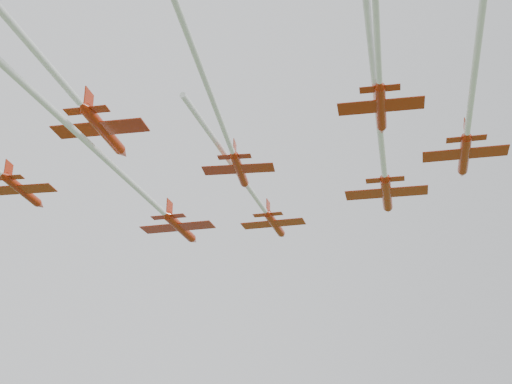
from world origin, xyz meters
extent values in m
cylinder|color=#B3250A|center=(5.59, 20.35, 51.71)|extent=(4.74, 8.13, 1.10)
cone|color=#B3250A|center=(7.86, 24.98, 51.71)|extent=(1.78, 2.10, 1.10)
cone|color=#B3250A|center=(3.45, 15.99, 51.71)|extent=(1.43, 1.52, 1.00)
ellipsoid|color=black|center=(6.47, 22.15, 52.11)|extent=(0.80, 1.04, 0.32)
cube|color=#B3250A|center=(5.24, 19.63, 51.46)|extent=(9.06, 6.22, 0.10)
cube|color=#B3250A|center=(3.87, 16.84, 51.71)|extent=(4.13, 2.84, 0.08)
cube|color=#B3250A|center=(3.96, 17.02, 52.81)|extent=(0.88, 1.66, 2.00)
cylinder|color=silver|center=(-3.86, 1.08, 51.66)|extent=(14.67, 29.09, 0.60)
cylinder|color=#B3250A|center=(-7.93, 17.05, 49.12)|extent=(5.10, 8.81, 1.19)
cone|color=#B3250A|center=(-5.49, 22.07, 49.12)|extent=(1.93, 2.28, 1.19)
cone|color=#B3250A|center=(-10.23, 12.32, 49.12)|extent=(1.54, 1.64, 1.08)
ellipsoid|color=black|center=(-6.99, 19.00, 49.55)|extent=(0.86, 1.13, 0.35)
cube|color=#B3250A|center=(-8.31, 16.27, 48.85)|extent=(9.82, 6.71, 0.11)
cube|color=#B3250A|center=(-9.78, 13.24, 49.12)|extent=(4.47, 3.07, 0.09)
cube|color=#B3250A|center=(-9.69, 13.44, 50.31)|extent=(0.95, 1.80, 2.17)
cylinder|color=silver|center=(-21.44, -10.76, 49.06)|extent=(22.48, 45.36, 0.65)
cylinder|color=#B3250A|center=(15.95, 4.29, 50.83)|extent=(4.87, 9.20, 1.23)
cone|color=#B3250A|center=(18.22, 9.57, 50.83)|extent=(1.92, 2.33, 1.23)
cone|color=#B3250A|center=(13.81, -0.68, 50.83)|extent=(1.55, 1.67, 1.12)
ellipsoid|color=black|center=(16.83, 6.34, 51.27)|extent=(0.85, 1.16, 0.36)
cube|color=#B3250A|center=(15.59, 3.47, 50.55)|extent=(10.17, 6.54, 0.11)
cube|color=#B3250A|center=(14.23, 0.29, 50.83)|extent=(4.63, 2.99, 0.09)
cube|color=#B3250A|center=(14.32, 0.50, 52.05)|extent=(0.90, 1.89, 2.23)
cylinder|color=silver|center=(2.82, -26.25, 50.77)|extent=(22.10, 50.27, 0.67)
cylinder|color=#B3250A|center=(-27.40, 10.42, 50.18)|extent=(3.94, 8.14, 1.07)
cone|color=#B3250A|center=(-25.62, 15.13, 50.18)|extent=(1.63, 2.02, 1.07)
cone|color=#B3250A|center=(-29.07, 5.99, 50.18)|extent=(1.33, 1.44, 0.98)
ellipsoid|color=black|center=(-26.70, 12.25, 50.57)|extent=(0.71, 1.01, 0.31)
cube|color=#B3250A|center=(-27.67, 9.69, 49.93)|extent=(8.94, 5.41, 0.10)
cube|color=#B3250A|center=(-28.74, 6.86, 50.18)|extent=(4.07, 2.48, 0.08)
cube|color=#B3250A|center=(-28.67, 7.05, 51.25)|extent=(0.71, 1.68, 1.95)
cylinder|color=#B3250A|center=(-3.26, -0.93, 50.04)|extent=(3.38, 7.45, 0.98)
cone|color=#B3250A|center=(-1.77, 3.39, 50.04)|extent=(1.44, 1.83, 0.98)
cone|color=#B3250A|center=(-4.67, -5.00, 50.04)|extent=(1.19, 1.30, 0.89)
ellipsoid|color=black|center=(-2.69, 0.75, 50.39)|extent=(0.63, 0.92, 0.28)
cube|color=#B3250A|center=(-3.50, -1.60, 49.81)|extent=(8.13, 4.73, 0.09)
cube|color=#B3250A|center=(-4.39, -4.20, 50.04)|extent=(3.70, 2.16, 0.07)
cube|color=#B3250A|center=(-4.34, -4.03, 51.01)|extent=(0.60, 1.54, 1.77)
cylinder|color=silver|center=(-10.89, -23.01, 49.99)|extent=(12.62, 35.28, 0.53)
cylinder|color=#B3250A|center=(19.63, -8.76, 50.43)|extent=(4.44, 8.18, 1.10)
cone|color=#B3250A|center=(21.71, -4.07, 50.43)|extent=(1.73, 2.08, 1.10)
cone|color=#B3250A|center=(17.67, -13.17, 50.43)|extent=(1.40, 1.50, 1.00)
ellipsoid|color=black|center=(20.44, -6.93, 50.83)|extent=(0.77, 1.03, 0.32)
cube|color=#B3250A|center=(19.31, -9.48, 50.18)|extent=(9.06, 5.93, 0.10)
cube|color=#B3250A|center=(18.05, -12.31, 50.43)|extent=(4.13, 2.71, 0.08)
cube|color=#B3250A|center=(18.14, -12.12, 51.52)|extent=(0.82, 1.68, 1.99)
cylinder|color=silver|center=(9.36, -31.89, 50.38)|extent=(16.73, 36.68, 0.60)
cylinder|color=#B3250A|center=(-18.06, -5.76, 51.02)|extent=(4.58, 8.94, 1.19)
cone|color=#B3250A|center=(-15.95, -0.61, 51.02)|extent=(1.84, 2.25, 1.19)
cone|color=#B3250A|center=(-20.04, -10.60, 51.02)|extent=(1.49, 1.61, 1.08)
ellipsoid|color=black|center=(-17.24, -3.76, 51.45)|extent=(0.81, 1.12, 0.35)
cube|color=#B3250A|center=(-18.38, -6.55, 50.75)|extent=(9.86, 6.20, 0.11)
cube|color=#B3250A|center=(-19.65, -9.65, 51.02)|extent=(4.49, 2.84, 0.09)
cube|color=#B3250A|center=(-19.57, -9.45, 52.21)|extent=(0.84, 1.84, 2.16)
cylinder|color=#B3250A|center=(7.08, -17.05, 50.27)|extent=(3.76, 7.39, 0.98)
cone|color=#B3250A|center=(8.81, -12.79, 50.27)|extent=(1.51, 1.86, 0.98)
cone|color=#B3250A|center=(5.46, -21.05, 50.27)|extent=(1.23, 1.33, 0.89)
ellipsoid|color=black|center=(7.76, -15.40, 50.62)|extent=(0.67, 0.93, 0.29)
cube|color=#B3250A|center=(6.82, -17.71, 50.05)|extent=(8.14, 5.10, 0.09)
cube|color=#B3250A|center=(5.78, -20.27, 50.27)|extent=(3.71, 2.33, 0.07)
cube|color=#B3250A|center=(5.84, -20.10, 51.25)|extent=(0.69, 1.52, 1.78)
camera|label=1|loc=(-15.81, -71.60, 18.41)|focal=50.00mm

